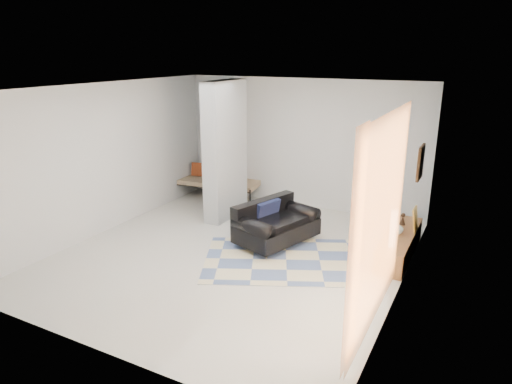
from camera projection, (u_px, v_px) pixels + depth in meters
The scene contains 17 objects.
floor at pixel (233, 254), 7.83m from camera, with size 6.00×6.00×0.00m, color beige.
ceiling at pixel (231, 88), 7.00m from camera, with size 6.00×6.00×0.00m, color white.
wall_back at pixel (302, 144), 9.96m from camera, with size 6.00×6.00×0.00m, color silver.
wall_front at pixel (91, 241), 4.87m from camera, with size 6.00×6.00×0.00m, color silver.
wall_left at pixel (107, 158), 8.62m from camera, with size 6.00×6.00×0.00m, color silver.
wall_right at pixel (407, 200), 6.20m from camera, with size 6.00×6.00×0.00m, color silver.
partition_column at pixel (225, 151), 9.25m from camera, with size 0.35×1.20×2.80m, color #AFB3B6.
hallway_door at pixel (219, 152), 10.96m from camera, with size 0.85×0.06×2.04m, color white.
curtain at pixel (382, 222), 5.25m from camera, with size 2.55×2.55×0.00m, color orange.
wall_art at pixel (421, 162), 7.22m from camera, with size 0.04×0.45×0.55m, color black.
media_console at pixel (399, 244), 7.73m from camera, with size 0.45×1.88×0.80m.
loveseat at pixel (274, 224), 8.22m from camera, with size 1.28×1.68×0.76m.
daybed at pixel (218, 180), 10.77m from camera, with size 1.99×1.04×0.77m.
area_rug at pixel (286, 260), 7.60m from camera, with size 2.69×1.79×0.01m, color beige.
cylinder_lamp at pixel (393, 229), 7.07m from camera, with size 0.11×0.11×0.60m, color silver.
bronze_figurine at pixel (403, 219), 8.04m from camera, with size 0.11×0.11×0.21m, color black, non-canonical shape.
vase at pixel (398, 228), 7.64m from camera, with size 0.20×0.20×0.21m, color white.
Camera 1 is at (3.65, -6.18, 3.34)m, focal length 32.00 mm.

